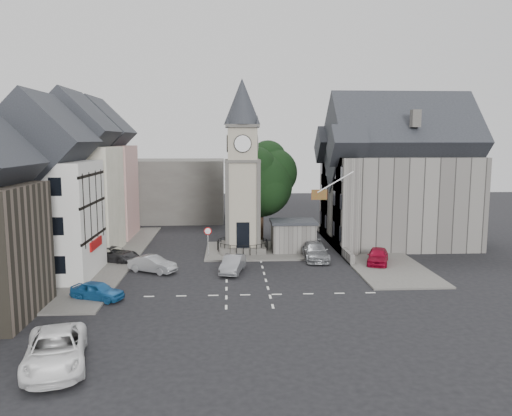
{
  "coord_description": "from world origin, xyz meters",
  "views": [
    {
      "loc": [
        -1.26,
        -38.84,
        10.67
      ],
      "look_at": [
        1.12,
        5.0,
        4.63
      ],
      "focal_mm": 35.0,
      "sensor_mm": 36.0,
      "label": 1
    }
  ],
  "objects": [
    {
      "name": "east_boundary_wall",
      "position": [
        9.2,
        10.0,
        0.45
      ],
      "size": [
        0.4,
        16.0,
        0.9
      ],
      "primitive_type": "cube",
      "color": "#5E5A56",
      "rests_on": "ground"
    },
    {
      "name": "car_west_silver",
      "position": [
        -7.5,
        0.9,
        0.67
      ],
      "size": [
        4.24,
        3.12,
        1.33
      ],
      "primitive_type": "imported",
      "rotation": [
        0.0,
        0.0,
        1.09
      ],
      "color": "#9B9EA3",
      "rests_on": "ground"
    },
    {
      "name": "terrace_cream",
      "position": [
        -15.5,
        8.0,
        6.58
      ],
      "size": [
        8.1,
        7.6,
        12.8
      ],
      "color": "beige",
      "rests_on": "ground"
    },
    {
      "name": "ground",
      "position": [
        0.0,
        0.0,
        0.0
      ],
      "size": [
        120.0,
        120.0,
        0.0
      ],
      "primitive_type": "plane",
      "color": "black",
      "rests_on": "ground"
    },
    {
      "name": "car_west_blue",
      "position": [
        -10.12,
        -6.0,
        0.62
      ],
      "size": [
        3.95,
        2.7,
        1.25
      ],
      "primitive_type": "imported",
      "rotation": [
        0.0,
        0.0,
        1.2
      ],
      "color": "#1D5FA0",
      "rests_on": "ground"
    },
    {
      "name": "stone_shelter",
      "position": [
        4.8,
        7.5,
        1.55
      ],
      "size": [
        4.3,
        3.3,
        3.08
      ],
      "color": "#5E5A56",
      "rests_on": "ground"
    },
    {
      "name": "town_tree",
      "position": [
        2.0,
        13.0,
        6.97
      ],
      "size": [
        7.2,
        7.2,
        10.8
      ],
      "color": "black",
      "rests_on": "ground"
    },
    {
      "name": "pavement_west",
      "position": [
        -12.5,
        6.0,
        0.07
      ],
      "size": [
        6.0,
        30.0,
        0.14
      ],
      "primitive_type": "cube",
      "color": "#595651",
      "rests_on": "ground"
    },
    {
      "name": "pavement_east",
      "position": [
        12.0,
        8.0,
        0.07
      ],
      "size": [
        6.0,
        26.0,
        0.14
      ],
      "primitive_type": "cube",
      "color": "#595651",
      "rests_on": "ground"
    },
    {
      "name": "east_building",
      "position": [
        15.59,
        11.0,
        6.26
      ],
      "size": [
        14.4,
        11.4,
        12.6
      ],
      "color": "#5E5A56",
      "rests_on": "ground"
    },
    {
      "name": "road_markings",
      "position": [
        0.0,
        -5.5,
        0.01
      ],
      "size": [
        20.0,
        8.0,
        0.01
      ],
      "primitive_type": "cube",
      "color": "silver",
      "rests_on": "ground"
    },
    {
      "name": "car_west_grey",
      "position": [
        -11.5,
        4.71,
        0.65
      ],
      "size": [
        5.17,
        3.84,
        1.31
      ],
      "primitive_type": "imported",
      "rotation": [
        0.0,
        0.0,
        1.17
      ],
      "color": "#28282A",
      "rests_on": "ground"
    },
    {
      "name": "van_sw_white",
      "position": [
        -9.5,
        -16.0,
        0.81
      ],
      "size": [
        4.07,
        6.34,
        1.63
      ],
      "primitive_type": "imported",
      "rotation": [
        0.0,
        0.0,
        0.25
      ],
      "color": "white",
      "rests_on": "ground"
    },
    {
      "name": "clock_tower",
      "position": [
        0.0,
        7.99,
        8.12
      ],
      "size": [
        4.86,
        4.86,
        16.25
      ],
      "color": "#4C4944",
      "rests_on": "ground"
    },
    {
      "name": "car_island_silver",
      "position": [
        -1.0,
        0.5,
        0.69
      ],
      "size": [
        2.31,
        4.39,
        1.38
      ],
      "primitive_type": "imported",
      "rotation": [
        0.0,
        0.0,
        -0.21
      ],
      "color": "gray",
      "rests_on": "ground"
    },
    {
      "name": "backdrop_west",
      "position": [
        -12.0,
        28.0,
        4.0
      ],
      "size": [
        20.0,
        10.0,
        8.0
      ],
      "primitive_type": "cube",
      "color": "#4C4944",
      "rests_on": "ground"
    },
    {
      "name": "warning_sign_post",
      "position": [
        -3.2,
        5.43,
        2.03
      ],
      "size": [
        0.7,
        0.19,
        2.85
      ],
      "color": "black",
      "rests_on": "ground"
    },
    {
      "name": "central_island",
      "position": [
        1.5,
        8.0,
        0.08
      ],
      "size": [
        10.0,
        8.0,
        0.16
      ],
      "primitive_type": "cube",
      "color": "#595651",
      "rests_on": "ground"
    },
    {
      "name": "pedestrian",
      "position": [
        11.5,
        9.34,
        0.75
      ],
      "size": [
        0.63,
        0.51,
        1.49
      ],
      "primitive_type": "imported",
      "rotation": [
        0.0,
        0.0,
        3.47
      ],
      "color": "beige",
      "rests_on": "ground"
    },
    {
      "name": "terrace_tudor",
      "position": [
        -15.5,
        0.0,
        6.19
      ],
      "size": [
        8.1,
        7.6,
        12.0
      ],
      "color": "silver",
      "rests_on": "ground"
    },
    {
      "name": "car_island_east",
      "position": [
        6.42,
        4.5,
        0.75
      ],
      "size": [
        2.28,
        5.24,
        1.5
      ],
      "primitive_type": "imported",
      "rotation": [
        0.0,
        0.0,
        -0.04
      ],
      "color": "gray",
      "rests_on": "ground"
    },
    {
      "name": "car_east_red",
      "position": [
        11.5,
        2.48,
        0.71
      ],
      "size": [
        2.99,
        4.52,
        1.43
      ],
      "primitive_type": "imported",
      "rotation": [
        0.0,
        0.0,
        -0.34
      ],
      "color": "maroon",
      "rests_on": "ground"
    },
    {
      "name": "flagpole",
      "position": [
        8.0,
        4.0,
        7.0
      ],
      "size": [
        3.68,
        0.1,
        2.74
      ],
      "color": "white",
      "rests_on": "ground"
    },
    {
      "name": "terrace_pink",
      "position": [
        -15.5,
        16.0,
        6.58
      ],
      "size": [
        8.1,
        7.6,
        12.8
      ],
      "color": "#CD968D",
      "rests_on": "ground"
    }
  ]
}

